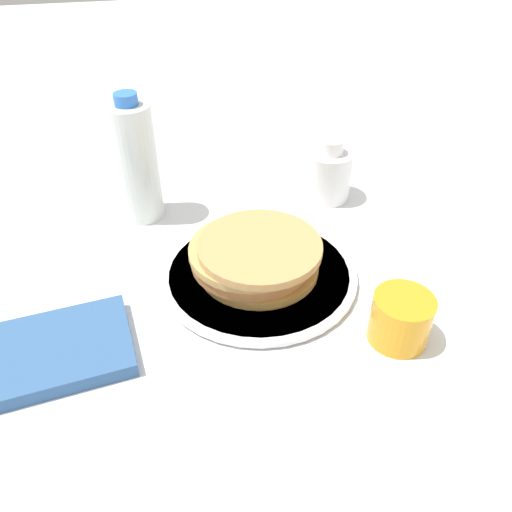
# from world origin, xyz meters

# --- Properties ---
(ground_plane) EXTENTS (4.00, 4.00, 0.00)m
(ground_plane) POSITION_xyz_m (0.00, 0.00, 0.00)
(ground_plane) COLOR white
(plate) EXTENTS (0.28, 0.28, 0.01)m
(plate) POSITION_xyz_m (0.00, -0.02, 0.01)
(plate) COLOR white
(plate) RESTS_ON ground_plane
(pancake_stack) EXTENTS (0.18, 0.19, 0.05)m
(pancake_stack) POSITION_xyz_m (0.01, -0.02, 0.04)
(pancake_stack) COLOR #C99446
(pancake_stack) RESTS_ON plate
(juice_glass) EXTENTS (0.08, 0.08, 0.07)m
(juice_glass) POSITION_xyz_m (-0.15, 0.13, 0.03)
(juice_glass) COLOR orange
(juice_glass) RESTS_ON ground_plane
(cream_jug) EXTENTS (0.08, 0.08, 0.11)m
(cream_jug) POSITION_xyz_m (-0.17, -0.21, 0.05)
(cream_jug) COLOR white
(cream_jug) RESTS_ON ground_plane
(water_bottle_mid) EXTENTS (0.07, 0.07, 0.21)m
(water_bottle_mid) POSITION_xyz_m (0.16, -0.22, 0.10)
(water_bottle_mid) COLOR silver
(water_bottle_mid) RESTS_ON ground_plane
(napkin) EXTENTS (0.19, 0.15, 0.02)m
(napkin) POSITION_xyz_m (0.27, 0.07, 0.01)
(napkin) COLOR #33598C
(napkin) RESTS_ON ground_plane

